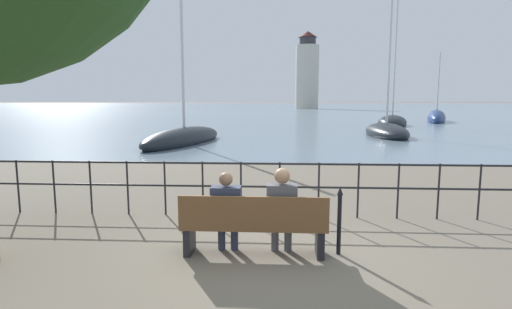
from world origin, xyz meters
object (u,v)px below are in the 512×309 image
park_bench (254,226)px  closed_umbrella (339,217)px  sailboat_2 (436,118)px  sailboat_3 (392,122)px  seated_person_right (282,207)px  sailboat_1 (184,138)px  seated_person_left (226,209)px  sailboat_0 (386,131)px  harbor_lighthouse (307,73)px

park_bench → closed_umbrella: bearing=6.2°
closed_umbrella → sailboat_2: size_ratio=0.12×
sailboat_2 → sailboat_3: sailboat_3 is taller
seated_person_right → sailboat_1: bearing=108.6°
seated_person_left → seated_person_right: bearing=-0.2°
sailboat_0 → harbor_lighthouse: 80.98m
sailboat_0 → seated_person_right: bearing=-107.6°
closed_umbrella → sailboat_3: sailboat_3 is taller
park_bench → harbor_lighthouse: harbor_lighthouse is taller
sailboat_0 → closed_umbrella: bearing=-105.5°
park_bench → seated_person_left: bearing=168.5°
seated_person_right → sailboat_1: size_ratio=0.16×
harbor_lighthouse → seated_person_right: bearing=-94.1°
sailboat_3 → harbor_lighthouse: (-2.68, 70.17, 8.81)m
sailboat_1 → sailboat_2: sailboat_1 is taller
seated_person_left → sailboat_0: bearing=69.3°
seated_person_left → sailboat_2: 40.23m
sailboat_2 → harbor_lighthouse: (-8.98, 63.49, 8.79)m
seated_person_right → sailboat_1: sailboat_1 is taller
sailboat_1 → sailboat_3: (14.68, 15.29, 0.07)m
closed_umbrella → harbor_lighthouse: bearing=86.4°
sailboat_2 → harbor_lighthouse: harbor_lighthouse is taller
sailboat_2 → harbor_lighthouse: size_ratio=0.44×
park_bench → sailboat_0: 20.81m
park_bench → seated_person_right: 0.48m
park_bench → sailboat_0: bearing=70.4°
seated_person_left → sailboat_2: sailboat_2 is taller
seated_person_right → sailboat_3: sailboat_3 is taller
seated_person_left → sailboat_1: sailboat_1 is taller
seated_person_left → sailboat_3: (10.58, 29.85, -0.32)m
closed_umbrella → sailboat_1: (-5.71, 14.51, -0.29)m
sailboat_0 → sailboat_2: bearing=61.8°
closed_umbrella → sailboat_1: bearing=111.5°
park_bench → sailboat_2: 40.14m
closed_umbrella → seated_person_right: bearing=-176.2°
park_bench → sailboat_3: bearing=71.2°
park_bench → sailboat_0: sailboat_0 is taller
seated_person_left → park_bench: bearing=-11.5°
seated_person_left → closed_umbrella: size_ratio=1.21×
sailboat_1 → sailboat_2: size_ratio=0.95×
sailboat_0 → harbor_lighthouse: bearing=90.6°
sailboat_1 → sailboat_3: 21.20m
park_bench → sailboat_2: bearing=65.8°
park_bench → harbor_lighthouse: bearing=85.7°
sailboat_3 → park_bench: bearing=-91.8°
sailboat_0 → seated_person_left: bearing=-109.7°
sailboat_2 → seated_person_right: bearing=-93.0°
sailboat_2 → sailboat_0: bearing=-98.5°
seated_person_right → sailboat_0: 20.61m
sailboat_2 → closed_umbrella: bearing=-92.0°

